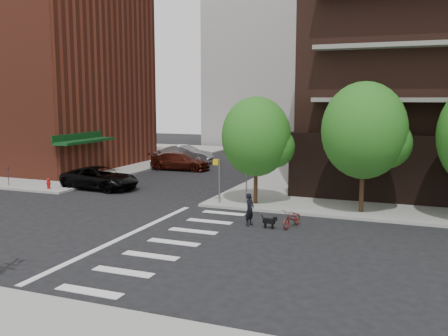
% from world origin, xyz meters
% --- Properties ---
extents(ground, '(120.00, 120.00, 0.00)m').
position_xyz_m(ground, '(0.00, 0.00, 0.00)').
color(ground, black).
rests_on(ground, ground).
extents(sidewalk_nw, '(31.00, 33.00, 0.15)m').
position_xyz_m(sidewalk_nw, '(-24.50, 23.50, 0.07)').
color(sidewalk_nw, gray).
rests_on(sidewalk_nw, ground).
extents(crosswalk, '(3.85, 13.00, 0.01)m').
position_xyz_m(crosswalk, '(2.21, -0.00, 0.01)').
color(crosswalk, silver).
rests_on(crosswalk, ground).
extents(midrise_nw, '(21.40, 15.50, 20.00)m').
position_xyz_m(midrise_nw, '(-22.00, 18.00, 10.15)').
color(midrise_nw, maroon).
rests_on(midrise_nw, sidewalk_nw).
extents(tree_a, '(4.00, 4.00, 5.90)m').
position_xyz_m(tree_a, '(4.00, 8.50, 4.04)').
color(tree_a, '#301E11').
rests_on(tree_a, sidewalk_ne).
extents(tree_b, '(4.50, 4.50, 6.65)m').
position_xyz_m(tree_b, '(10.00, 8.50, 4.54)').
color(tree_b, '#301E11').
rests_on(tree_b, sidewalk_ne).
extents(pedestrian_signal, '(2.18, 0.67, 2.60)m').
position_xyz_m(pedestrian_signal, '(2.32, 7.92, 1.85)').
color(pedestrian_signal, slate).
rests_on(pedestrian_signal, sidewalk_ne).
extents(fire_hydrant, '(0.24, 0.24, 0.73)m').
position_xyz_m(fire_hydrant, '(-10.50, 7.80, 0.55)').
color(fire_hydrant, '#A50C0C').
rests_on(fire_hydrant, sidewalk_nw).
extents(parking_meter, '(0.10, 0.08, 1.32)m').
position_xyz_m(parking_meter, '(-14.00, 7.80, 0.96)').
color(parking_meter, black).
rests_on(parking_meter, sidewalk_nw).
extents(parked_car_black, '(2.96, 5.72, 1.54)m').
position_xyz_m(parked_car_black, '(-7.63, 9.64, 0.77)').
color(parked_car_black, black).
rests_on(parked_car_black, ground).
extents(parked_car_maroon, '(2.49, 5.43, 1.54)m').
position_xyz_m(parked_car_maroon, '(-6.62, 19.98, 0.77)').
color(parked_car_maroon, '#46160E').
rests_on(parked_car_maroon, ground).
extents(parked_car_silver, '(2.27, 5.43, 1.75)m').
position_xyz_m(parked_car_silver, '(-8.20, 24.26, 0.87)').
color(parked_car_silver, '#94969B').
rests_on(parked_car_silver, ground).
extents(scooter, '(0.97, 1.81, 0.90)m').
position_xyz_m(scooter, '(7.19, 4.40, 0.45)').
color(scooter, maroon).
rests_on(scooter, ground).
extents(dog_walker, '(0.66, 0.51, 1.62)m').
position_xyz_m(dog_walker, '(5.15, 3.99, 0.81)').
color(dog_walker, black).
rests_on(dog_walker, ground).
extents(dog, '(0.71, 0.25, 0.60)m').
position_xyz_m(dog, '(6.24, 3.78, 0.38)').
color(dog, black).
rests_on(dog, ground).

